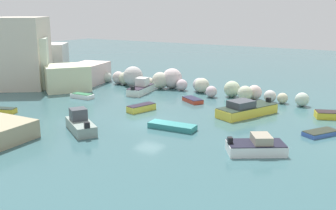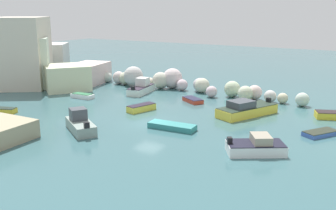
{
  "view_description": "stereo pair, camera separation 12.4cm",
  "coord_description": "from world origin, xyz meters",
  "px_view_note": "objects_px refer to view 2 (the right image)",
  "views": [
    {
      "loc": [
        19.63,
        -29.54,
        10.6
      ],
      "look_at": [
        0.0,
        3.6,
        1.0
      ],
      "focal_mm": 41.21,
      "sensor_mm": 36.0,
      "label": 1
    },
    {
      "loc": [
        19.73,
        -29.47,
        10.6
      ],
      "look_at": [
        0.0,
        3.6,
        1.0
      ],
      "focal_mm": 41.21,
      "sensor_mm": 36.0,
      "label": 2
    }
  ],
  "objects_px": {
    "moored_boat_4": "(256,146)",
    "moored_boat_7": "(141,88)",
    "moored_boat_0": "(80,124)",
    "moored_boat_10": "(193,100)",
    "moored_boat_9": "(321,133)",
    "moored_boat_6": "(82,96)",
    "moored_boat_5": "(246,109)",
    "moored_boat_8": "(172,126)",
    "moored_boat_2": "(141,108)",
    "moored_boat_3": "(5,110)"
  },
  "relations": [
    {
      "from": "moored_boat_2",
      "to": "moored_boat_5",
      "type": "xyz_separation_m",
      "value": [
        10.23,
        4.03,
        0.28
      ]
    },
    {
      "from": "moored_boat_2",
      "to": "moored_boat_5",
      "type": "distance_m",
      "value": 11.0
    },
    {
      "from": "moored_boat_0",
      "to": "moored_boat_4",
      "type": "height_order",
      "value": "moored_boat_0"
    },
    {
      "from": "moored_boat_4",
      "to": "moored_boat_8",
      "type": "xyz_separation_m",
      "value": [
        -8.51,
        1.98,
        -0.28
      ]
    },
    {
      "from": "moored_boat_4",
      "to": "moored_boat_5",
      "type": "xyz_separation_m",
      "value": [
        -4.33,
        9.87,
        0.09
      ]
    },
    {
      "from": "moored_boat_4",
      "to": "moored_boat_2",
      "type": "bearing_deg",
      "value": 125.87
    },
    {
      "from": "moored_boat_9",
      "to": "moored_boat_6",
      "type": "bearing_deg",
      "value": -57.63
    },
    {
      "from": "moored_boat_7",
      "to": "moored_boat_9",
      "type": "relative_size",
      "value": 1.5
    },
    {
      "from": "moored_boat_2",
      "to": "moored_boat_4",
      "type": "distance_m",
      "value": 15.69
    },
    {
      "from": "moored_boat_0",
      "to": "moored_boat_9",
      "type": "relative_size",
      "value": 1.41
    },
    {
      "from": "moored_boat_2",
      "to": "moored_boat_3",
      "type": "height_order",
      "value": "moored_boat_2"
    },
    {
      "from": "moored_boat_2",
      "to": "moored_boat_7",
      "type": "distance_m",
      "value": 9.05
    },
    {
      "from": "moored_boat_5",
      "to": "moored_boat_7",
      "type": "height_order",
      "value": "moored_boat_7"
    },
    {
      "from": "moored_boat_0",
      "to": "moored_boat_7",
      "type": "xyz_separation_m",
      "value": [
        -4.47,
        16.01,
        0.0
      ]
    },
    {
      "from": "moored_boat_2",
      "to": "moored_boat_3",
      "type": "distance_m",
      "value": 14.33
    },
    {
      "from": "moored_boat_8",
      "to": "moored_boat_9",
      "type": "bearing_deg",
      "value": -161.0
    },
    {
      "from": "moored_boat_0",
      "to": "moored_boat_5",
      "type": "relative_size",
      "value": 0.68
    },
    {
      "from": "moored_boat_2",
      "to": "moored_boat_6",
      "type": "distance_m",
      "value": 9.8
    },
    {
      "from": "moored_boat_3",
      "to": "moored_boat_0",
      "type": "bearing_deg",
      "value": -23.04
    },
    {
      "from": "moored_boat_6",
      "to": "moored_boat_5",
      "type": "bearing_deg",
      "value": 5.55
    },
    {
      "from": "moored_boat_0",
      "to": "moored_boat_10",
      "type": "relative_size",
      "value": 1.56
    },
    {
      "from": "moored_boat_2",
      "to": "moored_boat_5",
      "type": "bearing_deg",
      "value": -52.07
    },
    {
      "from": "moored_boat_10",
      "to": "moored_boat_4",
      "type": "bearing_deg",
      "value": -13.5
    },
    {
      "from": "moored_boat_5",
      "to": "moored_boat_2",
      "type": "bearing_deg",
      "value": -44.03
    },
    {
      "from": "moored_boat_2",
      "to": "moored_boat_10",
      "type": "distance_m",
      "value": 7.04
    },
    {
      "from": "moored_boat_9",
      "to": "moored_boat_4",
      "type": "bearing_deg",
      "value": 6.67
    },
    {
      "from": "moored_boat_2",
      "to": "moored_boat_7",
      "type": "bearing_deg",
      "value": 51.11
    },
    {
      "from": "moored_boat_0",
      "to": "moored_boat_10",
      "type": "bearing_deg",
      "value": -70.71
    },
    {
      "from": "moored_boat_0",
      "to": "moored_boat_6",
      "type": "relative_size",
      "value": 1.64
    },
    {
      "from": "moored_boat_3",
      "to": "moored_boat_8",
      "type": "bearing_deg",
      "value": -7.22
    },
    {
      "from": "moored_boat_3",
      "to": "moored_boat_6",
      "type": "relative_size",
      "value": 0.9
    },
    {
      "from": "moored_boat_8",
      "to": "moored_boat_9",
      "type": "distance_m",
      "value": 12.95
    },
    {
      "from": "moored_boat_4",
      "to": "moored_boat_9",
      "type": "height_order",
      "value": "moored_boat_4"
    },
    {
      "from": "moored_boat_4",
      "to": "moored_boat_7",
      "type": "height_order",
      "value": "moored_boat_7"
    },
    {
      "from": "moored_boat_7",
      "to": "moored_boat_5",
      "type": "bearing_deg",
      "value": -111.75
    },
    {
      "from": "moored_boat_7",
      "to": "moored_boat_8",
      "type": "xyz_separation_m",
      "value": [
        11.19,
        -11.3,
        -0.42
      ]
    },
    {
      "from": "moored_boat_5",
      "to": "moored_boat_7",
      "type": "relative_size",
      "value": 1.39
    },
    {
      "from": "moored_boat_3",
      "to": "moored_boat_7",
      "type": "xyz_separation_m",
      "value": [
        6.7,
        15.51,
        0.4
      ]
    },
    {
      "from": "moored_boat_6",
      "to": "moored_boat_7",
      "type": "distance_m",
      "value": 7.61
    },
    {
      "from": "moored_boat_0",
      "to": "moored_boat_9",
      "type": "bearing_deg",
      "value": -119.86
    },
    {
      "from": "moored_boat_0",
      "to": "moored_boat_4",
      "type": "relative_size",
      "value": 1.0
    },
    {
      "from": "moored_boat_0",
      "to": "moored_boat_8",
      "type": "relative_size",
      "value": 1.07
    },
    {
      "from": "moored_boat_6",
      "to": "moored_boat_8",
      "type": "height_order",
      "value": "moored_boat_6"
    },
    {
      "from": "moored_boat_0",
      "to": "moored_boat_8",
      "type": "distance_m",
      "value": 8.23
    },
    {
      "from": "moored_boat_4",
      "to": "moored_boat_5",
      "type": "distance_m",
      "value": 10.78
    },
    {
      "from": "moored_boat_4",
      "to": "moored_boat_8",
      "type": "height_order",
      "value": "moored_boat_4"
    },
    {
      "from": "moored_boat_8",
      "to": "moored_boat_2",
      "type": "bearing_deg",
      "value": -36.35
    },
    {
      "from": "moored_boat_4",
      "to": "moored_boat_6",
      "type": "xyz_separation_m",
      "value": [
        -24.27,
        7.2,
        -0.26
      ]
    },
    {
      "from": "moored_boat_0",
      "to": "moored_boat_4",
      "type": "bearing_deg",
      "value": -137.22
    },
    {
      "from": "moored_boat_7",
      "to": "moored_boat_8",
      "type": "bearing_deg",
      "value": -144.5
    }
  ]
}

